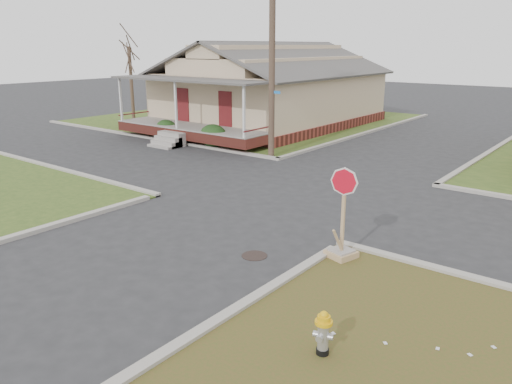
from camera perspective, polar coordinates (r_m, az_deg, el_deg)
The scene contains 11 objects.
ground at distance 14.15m, azimuth -5.96°, elevation -4.42°, with size 120.00×120.00×0.00m, color #262628.
verge_far_left at distance 35.69m, azimuth -1.02°, elevation 8.38°, with size 19.00×19.00×0.05m, color #314B1B.
curbs at distance 17.88m, azimuth 5.18°, elevation 0.07°, with size 80.00×40.00×0.12m, color #9B968C, non-canonical shape.
manhole at distance 12.45m, azimuth -0.18°, elevation -7.28°, with size 0.64×0.64×0.01m, color black.
corner_house at distance 32.58m, azimuth 1.66°, elevation 11.60°, with size 10.10×15.50×5.30m.
utility_pole at distance 22.76m, azimuth 1.84°, elevation 15.53°, with size 1.80×0.28×9.00m.
tree_far_left at distance 34.78m, azimuth -14.05°, elevation 11.80°, with size 0.22×0.22×4.90m, color #49372A.
fire_hydrant at distance 8.62m, azimuth 7.71°, elevation -15.43°, with size 0.30×0.30×0.80m.
stop_sign at distance 12.27m, azimuth 9.78°, elevation -5.22°, with size 0.64×0.62×2.25m.
hedge_left at distance 28.15m, azimuth -10.22°, elevation 7.10°, with size 1.39×1.14×1.06m, color #163613.
hedge_right at distance 25.53m, azimuth -4.92°, elevation 6.43°, with size 1.47×1.21×1.13m, color #163613.
Camera 1 is at (9.25, -9.46, 5.01)m, focal length 35.00 mm.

